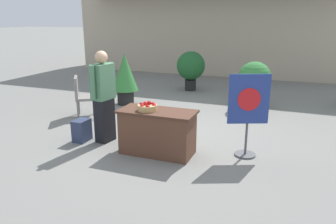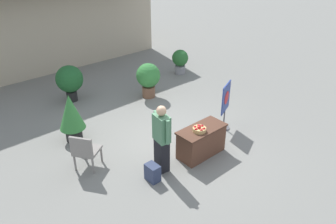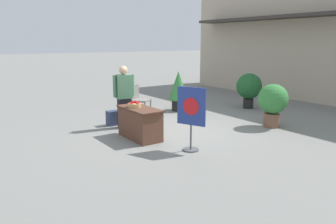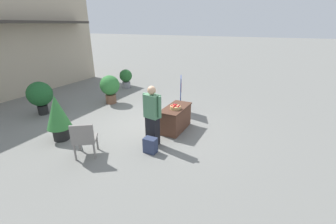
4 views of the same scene
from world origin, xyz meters
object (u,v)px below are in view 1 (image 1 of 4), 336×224
(poster_board, at_px, (248,111))
(potted_plant_near_left, at_px, (191,67))
(apple_basket, at_px, (147,107))
(potted_plant_near_right, at_px, (254,81))
(person_visitor, at_px, (103,96))
(patio_chair, at_px, (83,94))
(display_table, at_px, (157,132))
(potted_plant_far_left, at_px, (125,76))
(backpack, at_px, (82,130))

(poster_board, height_order, potted_plant_near_left, poster_board)
(apple_basket, distance_m, potted_plant_near_right, 3.89)
(apple_basket, xyz_separation_m, person_visitor, (-1.01, 0.24, 0.04))
(poster_board, xyz_separation_m, potted_plant_near_left, (-2.45, 4.65, -0.04))
(poster_board, relative_size, patio_chair, 1.47)
(patio_chair, bearing_deg, potted_plant_near_left, 33.65)
(display_table, relative_size, potted_plant_far_left, 0.96)
(poster_board, relative_size, potted_plant_near_left, 1.13)
(backpack, bearing_deg, potted_plant_near_left, 83.45)
(potted_plant_near_left, bearing_deg, patio_chair, -112.12)
(apple_basket, relative_size, potted_plant_far_left, 0.24)
(person_visitor, relative_size, potted_plant_near_right, 1.41)
(apple_basket, xyz_separation_m, backpack, (-1.43, 0.08, -0.63))
(potted_plant_near_right, bearing_deg, person_visitor, -124.23)
(potted_plant_far_left, distance_m, potted_plant_near_right, 3.39)
(person_visitor, bearing_deg, patio_chair, 146.57)
(person_visitor, relative_size, potted_plant_far_left, 1.25)
(person_visitor, xyz_separation_m, potted_plant_near_right, (2.33, 3.42, -0.15))
(patio_chair, distance_m, potted_plant_near_right, 4.28)
(display_table, xyz_separation_m, poster_board, (1.45, 0.45, 0.41))
(display_table, bearing_deg, potted_plant_far_left, 127.34)
(patio_chair, relative_size, potted_plant_far_left, 0.70)
(patio_chair, bearing_deg, backpack, -90.76)
(display_table, xyz_separation_m, person_visitor, (-1.16, 0.18, 0.49))
(patio_chair, bearing_deg, potted_plant_far_left, 40.28)
(apple_basket, xyz_separation_m, potted_plant_far_left, (-1.96, 2.83, -0.05))
(potted_plant_far_left, bearing_deg, potted_plant_near_right, 14.12)
(poster_board, xyz_separation_m, potted_plant_far_left, (-3.56, 2.33, -0.02))
(poster_board, bearing_deg, backpack, -104.75)
(display_table, height_order, potted_plant_far_left, potted_plant_far_left)
(backpack, height_order, potted_plant_near_left, potted_plant_near_left)
(potted_plant_near_left, height_order, potted_plant_near_right, potted_plant_near_left)
(person_visitor, distance_m, potted_plant_near_right, 4.14)
(backpack, height_order, poster_board, poster_board)
(potted_plant_near_left, bearing_deg, person_visitor, -91.88)
(backpack, distance_m, patio_chair, 1.69)
(apple_basket, relative_size, potted_plant_near_right, 0.27)
(patio_chair, relative_size, potted_plant_near_left, 0.77)
(potted_plant_near_right, bearing_deg, potted_plant_near_left, 145.47)
(backpack, relative_size, potted_plant_near_right, 0.35)
(patio_chair, height_order, potted_plant_far_left, potted_plant_far_left)
(display_table, distance_m, potted_plant_far_left, 3.52)
(poster_board, distance_m, potted_plant_far_left, 4.26)
(apple_basket, distance_m, poster_board, 1.68)
(poster_board, xyz_separation_m, potted_plant_near_right, (-0.28, 3.16, -0.07))
(poster_board, height_order, patio_chair, poster_board)
(person_visitor, relative_size, poster_board, 1.21)
(display_table, height_order, patio_chair, patio_chair)
(person_visitor, height_order, backpack, person_visitor)
(display_table, bearing_deg, potted_plant_near_left, 101.11)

